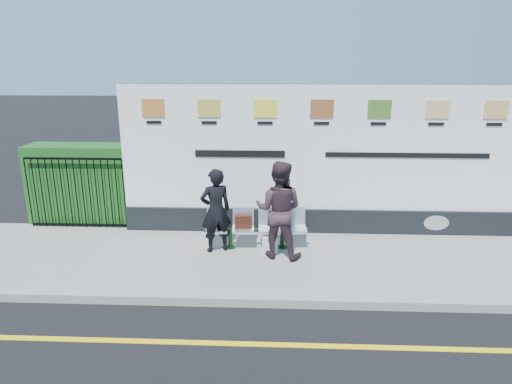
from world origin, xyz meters
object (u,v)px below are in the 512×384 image
Objects in this scene: billboard at (319,171)px; bench at (256,238)px; woman_left at (216,211)px; woman_right at (279,210)px.

billboard is 4.22× the size of bench.
billboard is at bearing 34.17° from bench.
woman_left reaches higher than bench.
woman_left is 0.89× the size of woman_right.
woman_left is at bearing 4.00° from woman_right.
woman_left is at bearing -150.73° from billboard.
billboard is 1.90m from bench.
woman_right is (1.16, -0.19, 0.10)m from woman_left.
billboard is 5.04× the size of woman_left.
bench is (-1.23, -0.94, -1.10)m from billboard.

